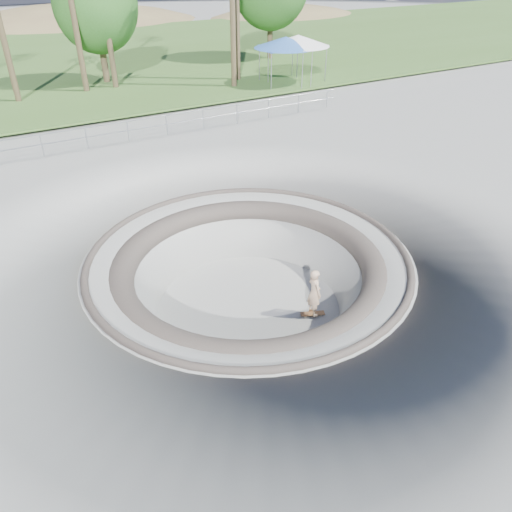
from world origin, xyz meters
The scene contains 10 objects.
ground centered at (0.00, 0.00, 0.00)m, with size 180.00×180.00×0.00m, color gray.
skate_bowl centered at (0.00, 0.00, -1.83)m, with size 14.00×14.00×4.10m.
grass_strip centered at (0.00, 34.00, 0.22)m, with size 180.00×36.00×0.12m.
distant_hills centered at (3.78, 57.17, -7.02)m, with size 103.20×45.00×28.60m.
safety_railing centered at (0.00, 12.00, 0.69)m, with size 25.00×0.06×1.03m.
skateboard centered at (1.52, -1.55, -1.84)m, with size 0.81×0.52×0.08m.
skater centered at (1.52, -1.55, -0.98)m, with size 0.61×0.40×1.67m, color #D3AB89.
canopy_white centered at (13.90, 18.00, 2.93)m, with size 5.60×5.60×3.03m.
canopy_blue centered at (12.89, 18.00, 2.90)m, with size 5.73×5.73×2.99m.
bushy_tree_mid centered at (2.47, 24.62, 5.05)m, with size 5.45×4.96×7.87m.
Camera 1 is at (-6.46, -11.70, 8.37)m, focal length 35.00 mm.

